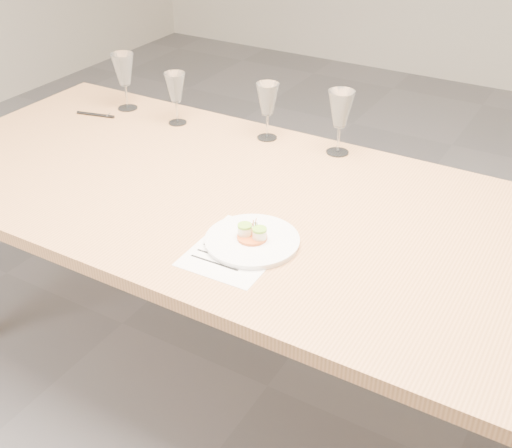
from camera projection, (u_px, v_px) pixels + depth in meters
The scene contains 9 objects.
ground at pixel (268, 386), 2.28m from camera, with size 7.00×7.00×0.00m, color slate.
dining_table at pixel (270, 223), 1.91m from camera, with size 2.40×1.00×0.75m.
dinner_plate at pixel (252, 240), 1.69m from camera, with size 0.25×0.25×0.07m.
recipe_sheet at pixel (237, 250), 1.67m from camera, with size 0.23×0.28×0.00m.
ballpoint_pen at pixel (96, 115), 2.44m from camera, with size 0.15×0.05×0.01m.
wine_glass_0 at pixel (124, 71), 2.42m from camera, with size 0.09×0.09×0.22m.
wine_glass_1 at pixel (175, 89), 2.31m from camera, with size 0.08×0.08×0.19m.
wine_glass_2 at pixel (267, 100), 2.19m from camera, with size 0.08×0.08×0.20m.
wine_glass_3 at pixel (340, 110), 2.09m from camera, with size 0.09×0.09×0.22m.
Camera 1 is at (0.79, -1.42, 1.69)m, focal length 45.00 mm.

